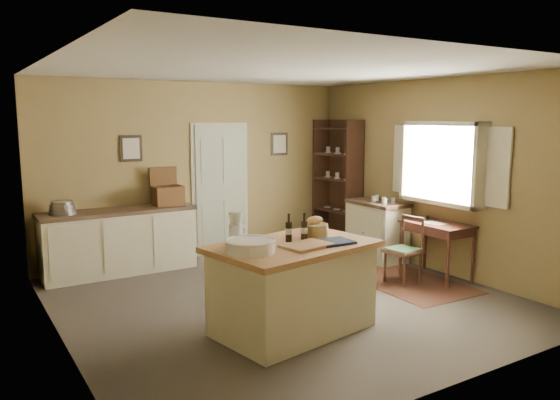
# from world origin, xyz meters

# --- Properties ---
(ground) EXTENTS (5.00, 5.00, 0.00)m
(ground) POSITION_xyz_m (0.00, 0.00, 0.00)
(ground) COLOR brown
(ground) RESTS_ON ground
(wall_back) EXTENTS (5.00, 0.10, 2.70)m
(wall_back) POSITION_xyz_m (0.00, 2.50, 1.35)
(wall_back) COLOR olive
(wall_back) RESTS_ON ground
(wall_front) EXTENTS (5.00, 0.10, 2.70)m
(wall_front) POSITION_xyz_m (0.00, -2.50, 1.35)
(wall_front) COLOR olive
(wall_front) RESTS_ON ground
(wall_left) EXTENTS (0.10, 5.00, 2.70)m
(wall_left) POSITION_xyz_m (-2.50, 0.00, 1.35)
(wall_left) COLOR olive
(wall_left) RESTS_ON ground
(wall_right) EXTENTS (0.10, 5.00, 2.70)m
(wall_right) POSITION_xyz_m (2.50, 0.00, 1.35)
(wall_right) COLOR olive
(wall_right) RESTS_ON ground
(ceiling) EXTENTS (5.00, 5.00, 0.00)m
(ceiling) POSITION_xyz_m (0.00, 0.00, 2.70)
(ceiling) COLOR silver
(ceiling) RESTS_ON wall_back
(door) EXTENTS (0.97, 0.06, 2.11)m
(door) POSITION_xyz_m (0.35, 2.47, 1.05)
(door) COLOR #A0A68E
(door) RESTS_ON ground
(framed_prints) EXTENTS (2.82, 0.02, 0.38)m
(framed_prints) POSITION_xyz_m (0.20, 2.48, 1.72)
(framed_prints) COLOR black
(framed_prints) RESTS_ON ground
(window) EXTENTS (0.25, 1.99, 1.12)m
(window) POSITION_xyz_m (2.42, -0.20, 1.55)
(window) COLOR beige
(window) RESTS_ON ground
(work_island) EXTENTS (1.77, 1.31, 1.20)m
(work_island) POSITION_xyz_m (-0.45, -0.83, 0.48)
(work_island) COLOR beige
(work_island) RESTS_ON ground
(sideboard) EXTENTS (2.11, 0.60, 1.18)m
(sideboard) POSITION_xyz_m (-1.34, 2.20, 0.48)
(sideboard) COLOR beige
(sideboard) RESTS_ON ground
(rug) EXTENTS (1.16, 1.64, 0.01)m
(rug) POSITION_xyz_m (1.75, -0.32, 0.00)
(rug) COLOR #442116
(rug) RESTS_ON ground
(writing_desk) EXTENTS (0.56, 0.92, 0.82)m
(writing_desk) POSITION_xyz_m (2.20, -0.32, 0.67)
(writing_desk) COLOR #361812
(writing_desk) RESTS_ON ground
(desk_chair) EXTENTS (0.44, 0.44, 0.85)m
(desk_chair) POSITION_xyz_m (1.68, -0.23, 0.43)
(desk_chair) COLOR #311B12
(desk_chair) RESTS_ON ground
(right_cabinet) EXTENTS (0.53, 0.95, 0.99)m
(right_cabinet) POSITION_xyz_m (2.20, 0.85, 0.46)
(right_cabinet) COLOR beige
(right_cabinet) RESTS_ON ground
(shelving_unit) EXTENTS (0.36, 0.96, 2.12)m
(shelving_unit) POSITION_xyz_m (2.36, 2.00, 1.06)
(shelving_unit) COLOR #311B12
(shelving_unit) RESTS_ON ground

